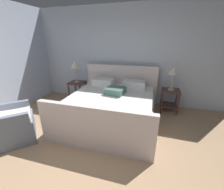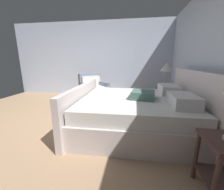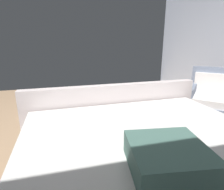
{
  "view_description": "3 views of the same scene",
  "coord_description": "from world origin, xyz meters",
  "px_view_note": "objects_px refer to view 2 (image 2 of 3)",
  "views": [
    {
      "loc": [
        0.8,
        -1.23,
        1.81
      ],
      "look_at": [
        0.03,
        1.27,
        0.8
      ],
      "focal_mm": 23.35,
      "sensor_mm": 36.0,
      "label": 1
    },
    {
      "loc": [
        2.48,
        1.66,
        1.29
      ],
      "look_at": [
        0.01,
        1.27,
        0.68
      ],
      "focal_mm": 22.56,
      "sensor_mm": 36.0,
      "label": 2
    },
    {
      "loc": [
        0.45,
        2.57,
        1.28
      ],
      "look_at": [
        0.09,
        1.23,
        0.88
      ],
      "focal_mm": 29.42,
      "sensor_mm": 36.0,
      "label": 3
    }
  ],
  "objects_px": {
    "bed": "(136,111)",
    "table_lamp_left": "(167,68)",
    "nightstand_left": "(164,94)",
    "armchair": "(94,92)"
  },
  "relations": [
    {
      "from": "bed",
      "to": "table_lamp_left",
      "type": "xyz_separation_m",
      "value": [
        -1.33,
        0.77,
        0.77
      ]
    },
    {
      "from": "bed",
      "to": "table_lamp_left",
      "type": "height_order",
      "value": "table_lamp_left"
    },
    {
      "from": "bed",
      "to": "nightstand_left",
      "type": "distance_m",
      "value": 1.53
    },
    {
      "from": "armchair",
      "to": "bed",
      "type": "bearing_deg",
      "value": 39.52
    },
    {
      "from": "nightstand_left",
      "to": "armchair",
      "type": "distance_m",
      "value": 2.1
    },
    {
      "from": "bed",
      "to": "armchair",
      "type": "distance_m",
      "value": 2.06
    },
    {
      "from": "nightstand_left",
      "to": "bed",
      "type": "bearing_deg",
      "value": -30.12
    },
    {
      "from": "nightstand_left",
      "to": "table_lamp_left",
      "type": "xyz_separation_m",
      "value": [
        -0.0,
        0.0,
        0.72
      ]
    },
    {
      "from": "armchair",
      "to": "nightstand_left",
      "type": "bearing_deg",
      "value": 82.8
    },
    {
      "from": "bed",
      "to": "table_lamp_left",
      "type": "distance_m",
      "value": 1.72
    }
  ]
}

